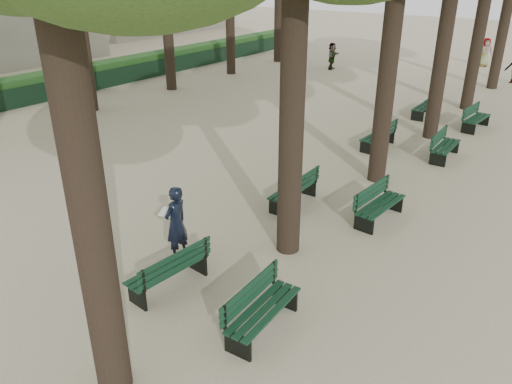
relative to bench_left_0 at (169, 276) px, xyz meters
The scene contains 14 objects.
ground 0.56m from the bench_left_0, 137.98° to the right, with size 120.00×120.00×0.00m, color #BFB190.
bench_left_0 is the anchor object (origin of this frame).
bench_left_1 4.72m from the bench_left_0, 90.00° to the left, with size 0.60×1.81×0.92m.
bench_left_2 10.38m from the bench_left_0, 90.00° to the left, with size 0.69×1.83×0.92m.
bench_left_3 15.25m from the bench_left_0, 90.00° to the left, with size 0.58×1.80×0.92m.
bench_right_0 2.27m from the bench_left_0, ahead, with size 0.66×1.83×0.92m.
bench_right_1 5.68m from the bench_left_0, 66.46° to the left, with size 0.71×1.84×0.92m.
bench_right_2 10.90m from the bench_left_0, 77.99° to the left, with size 0.61×1.81×0.92m.
bench_right_3 14.85m from the bench_left_0, 81.22° to the left, with size 0.73×1.84×0.92m.
man_with_map 1.29m from the bench_left_0, 124.96° to the left, with size 0.62×0.70×1.72m.
pedestrian_e 23.79m from the bench_left_0, 110.05° to the left, with size 1.48×0.32×1.59m, color #262628.
pedestrian_d 28.87m from the bench_left_0, 91.50° to the left, with size 0.85×0.35×1.75m, color #262628.
fence 18.71m from the bench_left_0, 145.23° to the left, with size 0.08×42.00×0.90m, color black.
hedge 19.29m from the bench_left_0, 146.41° to the left, with size 1.20×42.00×1.20m, color #1A4819.
Camera 1 is at (6.67, -5.44, 5.98)m, focal length 35.00 mm.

